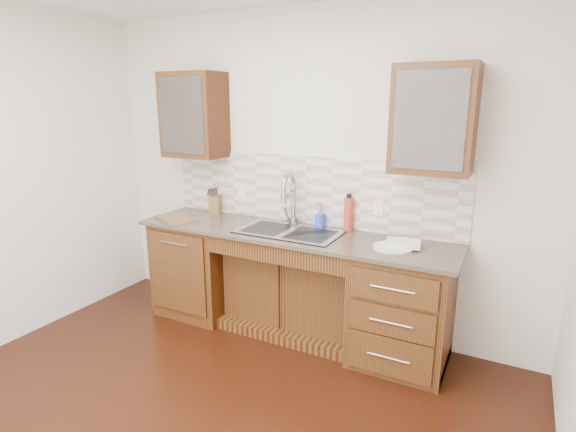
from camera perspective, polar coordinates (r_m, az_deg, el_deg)
The scene contains 23 objects.
wall_back at distance 3.91m, azimuth 2.72°, elevation 5.56°, with size 4.00×0.10×2.70m, color silver.
base_cabinet_left at distance 4.34m, azimuth -11.02°, elevation -6.25°, with size 0.70×0.62×0.88m, color #593014.
base_cabinet_center at distance 3.96m, azimuth 0.88°, elevation -9.42°, with size 1.20×0.44×0.70m, color #593014.
base_cabinet_right at distance 3.56m, azimuth 14.27°, elevation -11.20°, with size 0.70×0.62×0.88m, color #593014.
countertop at distance 3.69m, azimuth 0.18°, elevation -2.25°, with size 2.70×0.65×0.03m, color #84705B.
backsplash at distance 3.88m, azimuth 2.31°, elevation 3.32°, with size 2.70×0.02×0.59m, color beige.
sink at distance 3.69m, azimuth 0.07°, elevation -3.35°, with size 0.84×0.46×0.19m, color #9E9EA5.
faucet at distance 3.85m, azimuth 0.73°, elevation 1.78°, with size 0.04×0.04×0.40m, color #999993.
filter_tap at distance 3.77m, azimuth 4.18°, elevation 0.23°, with size 0.02×0.02×0.24m, color #999993.
upper_cabinet_left at distance 4.24m, azimuth -11.82°, elevation 12.41°, with size 0.55×0.34×0.75m, color #593014.
upper_cabinet_right at distance 3.34m, azimuth 18.04°, elevation 11.55°, with size 0.55×0.34×0.75m, color #593014.
outlet_left at distance 4.20m, azimuth -5.83°, elevation 2.93°, with size 0.08×0.01×0.12m, color white.
outlet_right at distance 3.67m, azimuth 11.43°, elevation 1.02°, with size 0.08×0.01×0.12m, color white.
soap_bottle at distance 3.82m, azimuth 4.12°, elevation -0.22°, with size 0.07×0.07×0.16m, color blue.
water_bottle at distance 3.71m, azimuth 7.68°, elevation 0.23°, with size 0.08×0.08×0.28m, color #B93622.
plate at distance 3.36m, azimuth 13.14°, elevation -3.92°, with size 0.29×0.29×0.02m, color silver.
dish_towel at distance 3.39m, azimuth 14.44°, elevation -3.34°, with size 0.24×0.18×0.04m, color white.
knife_block at distance 4.32m, azimuth -9.19°, elevation 1.45°, with size 0.09×0.15×0.17m, color #9E6A25.
cutting_board at distance 4.19m, azimuth -13.98°, elevation -0.29°, with size 0.38×0.27×0.02m, color #946420.
cup_left_a at distance 4.31m, azimuth -12.90°, elevation 11.66°, with size 0.11×0.11×0.09m, color white.
cup_left_b at distance 4.21m, azimuth -11.28°, elevation 11.68°, with size 0.10×0.10×0.09m, color white.
cup_right_a at distance 3.36m, azimuth 16.94°, elevation 10.77°, with size 0.13×0.13×0.10m, color white.
cup_right_b at distance 3.33m, azimuth 20.26°, elevation 10.46°, with size 0.10×0.10×0.10m, color white.
Camera 1 is at (1.62, -1.71, 1.96)m, focal length 28.00 mm.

